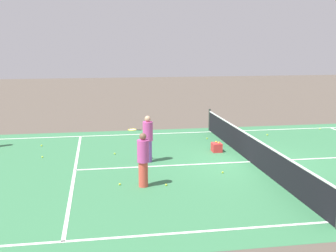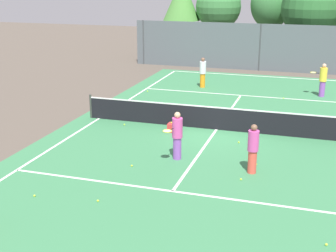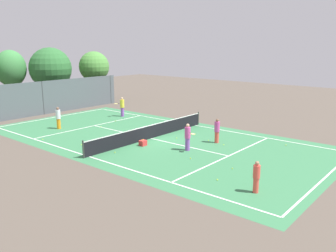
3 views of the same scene
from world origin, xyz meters
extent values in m
plane|color=brown|center=(0.00, 0.00, 0.00)|extent=(80.00, 80.00, 0.00)
cube|color=#387A4C|center=(0.00, 0.00, 0.00)|extent=(13.00, 25.00, 0.00)
cube|color=white|center=(-5.50, 0.00, 0.01)|extent=(0.10, 24.00, 0.01)
cube|color=white|center=(5.50, 0.00, 0.01)|extent=(0.10, 24.00, 0.01)
cube|color=white|center=(0.00, -12.00, 0.01)|extent=(11.00, 0.10, 0.01)
cube|color=white|center=(0.00, 12.00, 0.01)|extent=(11.00, 0.10, 0.01)
cube|color=white|center=(0.00, -6.40, 0.01)|extent=(11.00, 0.10, 0.01)
cube|color=white|center=(0.00, 6.40, 0.01)|extent=(11.00, 0.10, 0.01)
cube|color=white|center=(0.00, 0.00, 0.01)|extent=(0.10, 12.80, 0.01)
cylinder|color=#333833|center=(-5.90, 0.00, 0.55)|extent=(0.10, 0.10, 1.10)
cylinder|color=#333833|center=(5.90, 0.00, 0.55)|extent=(0.10, 0.10, 1.10)
cube|color=black|center=(0.00, 0.00, 0.47)|extent=(11.80, 0.03, 0.95)
cube|color=white|center=(0.00, 0.00, 0.97)|extent=(11.80, 0.04, 0.05)
cube|color=#515B60|center=(0.00, 14.00, 1.60)|extent=(18.00, 0.06, 3.20)
cylinder|color=#3F4447|center=(0.00, 14.00, 1.60)|extent=(0.12, 0.12, 3.20)
cylinder|color=#3F4447|center=(8.50, 14.00, 1.60)|extent=(0.12, 0.12, 3.20)
cylinder|color=brown|center=(-0.01, 19.75, 1.38)|extent=(0.37, 0.37, 2.76)
ellipsoid|color=#3D8442|center=(-0.01, 19.75, 4.18)|extent=(3.15, 3.05, 3.78)
cylinder|color=brown|center=(3.17, 17.40, 1.21)|extent=(0.43, 0.43, 2.42)
sphere|color=#2D6B33|center=(3.17, 17.40, 4.09)|extent=(4.44, 4.44, 4.44)
cylinder|color=brown|center=(7.95, 16.07, 1.42)|extent=(0.43, 0.43, 2.84)
sphere|color=#4C8E3D|center=(7.95, 16.07, 4.13)|extent=(3.44, 3.44, 3.44)
cylinder|color=purple|center=(4.22, 7.50, 0.42)|extent=(0.31, 0.31, 0.84)
cylinder|color=yellow|center=(4.22, 7.50, 1.21)|extent=(0.39, 0.39, 0.74)
sphere|color=tan|center=(4.22, 7.50, 1.69)|extent=(0.23, 0.23, 0.23)
cylinder|color=black|center=(3.91, 7.64, 1.25)|extent=(0.19, 0.11, 0.03)
torus|color=yellow|center=(3.68, 7.75, 1.25)|extent=(0.44, 0.44, 0.03)
cylinder|color=silver|center=(3.68, 7.75, 1.25)|extent=(0.37, 0.37, 0.00)
cylinder|color=#E54C3F|center=(2.09, -4.23, 0.39)|extent=(0.29, 0.29, 0.79)
cylinder|color=#D14799|center=(2.09, -4.23, 1.13)|extent=(0.36, 0.36, 0.69)
sphere|color=brown|center=(2.09, -4.23, 1.58)|extent=(0.21, 0.21, 0.21)
cylinder|color=purple|center=(-0.64, -3.76, 0.41)|extent=(0.30, 0.30, 0.81)
cylinder|color=#D14799|center=(-0.64, -3.76, 1.17)|extent=(0.37, 0.37, 0.71)
sphere|color=tan|center=(-0.64, -3.76, 1.63)|extent=(0.22, 0.22, 0.22)
cylinder|color=black|center=(-0.75, -4.08, 1.20)|extent=(0.09, 0.20, 0.03)
torus|color=yellow|center=(-0.83, -4.31, 1.20)|extent=(0.42, 0.42, 0.03)
cylinder|color=silver|center=(-0.83, -4.31, 1.20)|extent=(0.35, 0.35, 0.00)
cylinder|color=orange|center=(-2.49, 7.72, 0.41)|extent=(0.30, 0.30, 0.82)
cylinder|color=silver|center=(-2.49, 7.72, 1.18)|extent=(0.37, 0.37, 0.72)
sphere|color=brown|center=(-2.49, 7.72, 1.64)|extent=(0.22, 0.22, 0.22)
cylinder|color=#E54C3F|center=(-3.94, -10.11, 0.35)|extent=(0.26, 0.26, 0.70)
cylinder|color=#E54C3F|center=(-3.94, -10.11, 1.01)|extent=(0.32, 0.32, 0.61)
sphere|color=#A37556|center=(-3.94, -10.11, 1.41)|extent=(0.19, 0.19, 0.19)
cube|color=red|center=(-1.68, -0.82, 0.18)|extent=(0.45, 0.38, 0.36)
sphere|color=#CCE533|center=(-1.77, -0.82, 0.39)|extent=(0.07, 0.07, 0.07)
sphere|color=#CCE533|center=(-1.59, -0.76, 0.39)|extent=(0.07, 0.07, 0.07)
sphere|color=#CCE533|center=(2.30, 6.33, 0.03)|extent=(0.07, 0.07, 0.07)
sphere|color=#CCE533|center=(0.32, 0.44, 0.03)|extent=(0.07, 0.07, 0.07)
sphere|color=#CCE533|center=(-4.26, 2.42, 0.03)|extent=(0.07, 0.07, 0.07)
sphere|color=#CCE533|center=(-5.19, 5.66, 0.03)|extent=(0.07, 0.07, 0.07)
sphere|color=#CCE533|center=(-1.86, -7.72, 0.03)|extent=(0.07, 0.07, 0.07)
sphere|color=#CCE533|center=(1.19, -1.42, 0.03)|extent=(0.07, 0.07, 0.07)
sphere|color=#CCE533|center=(-1.92, -4.94, 0.03)|extent=(0.07, 0.07, 0.07)
sphere|color=#CCE533|center=(-3.81, -7.99, 0.03)|extent=(0.07, 0.07, 0.07)
sphere|color=#CCE533|center=(4.45, -8.18, 0.03)|extent=(0.07, 0.07, 0.07)
sphere|color=#CCE533|center=(2.14, -3.52, 0.03)|extent=(0.07, 0.07, 0.07)
sphere|color=#CCE533|center=(0.02, 5.57, 0.03)|extent=(0.07, 0.07, 0.07)
sphere|color=#CCE533|center=(-3.99, -0.62, 0.03)|extent=(0.07, 0.07, 0.07)
sphere|color=#CCE533|center=(1.85, -4.94, 0.03)|extent=(0.07, 0.07, 0.07)
camera|label=1|loc=(14.56, -5.53, 4.36)|focal=45.42mm
camera|label=2|loc=(3.84, -18.97, 6.24)|focal=50.71mm
camera|label=3|loc=(-18.08, -16.70, 6.61)|focal=37.84mm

